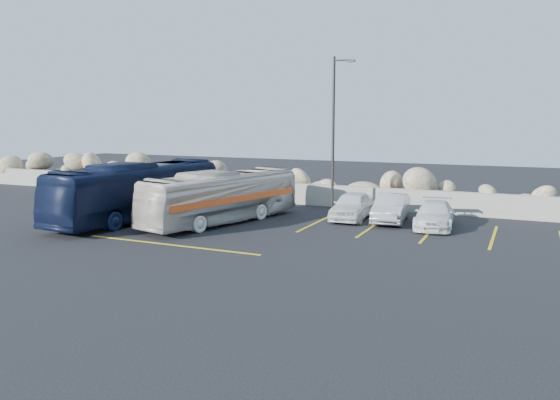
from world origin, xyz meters
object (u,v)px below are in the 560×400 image
at_px(lamppost, 334,131).
at_px(car_b, 391,208).
at_px(tour_coach, 138,191).
at_px(car_c, 434,215).
at_px(car_a, 352,206).
at_px(vintage_bus, 222,197).

relative_size(lamppost, car_b, 1.99).
bearing_deg(tour_coach, lamppost, 37.26).
xyz_separation_m(lamppost, tour_coach, (-8.26, -5.36, -2.89)).
distance_m(tour_coach, car_c, 14.19).
distance_m(lamppost, car_b, 4.91).
height_order(car_b, car_c, car_b).
relative_size(car_b, car_c, 0.99).
bearing_deg(car_c, tour_coach, -168.82).
bearing_deg(car_a, vintage_bus, -150.57).
distance_m(tour_coach, car_a, 10.55).
xyz_separation_m(car_a, car_c, (4.03, -0.40, -0.09)).
distance_m(vintage_bus, car_a, 6.39).
bearing_deg(lamppost, car_c, -14.39).
relative_size(lamppost, vintage_bus, 0.90).
relative_size(vintage_bus, car_b, 2.22).
bearing_deg(car_b, lamppost, 160.67).
xyz_separation_m(lamppost, car_b, (3.21, -0.80, -3.63)).
relative_size(car_a, car_b, 0.99).
height_order(car_a, car_b, car_a).
distance_m(vintage_bus, tour_coach, 4.30).
relative_size(car_a, car_c, 0.98).
relative_size(vintage_bus, car_a, 2.24).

